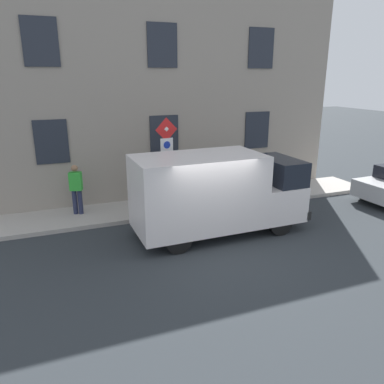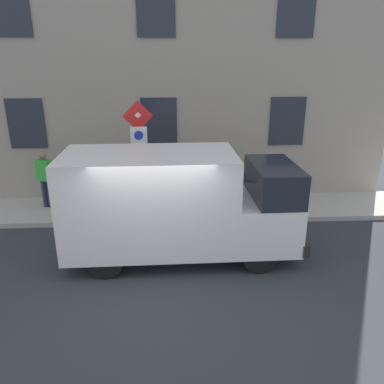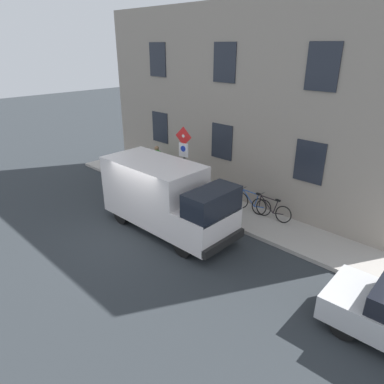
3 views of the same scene
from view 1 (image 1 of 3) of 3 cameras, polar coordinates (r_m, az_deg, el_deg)
The scene contains 9 objects.
ground_plane at distance 11.16m, azimuth 2.68°, elevation -7.64°, with size 80.00×80.00×0.00m, color #2B3034.
sidewalk_slab at distance 14.01m, azimuth -2.80°, elevation -2.05°, with size 2.05×16.59×0.14m, color #ABA49C.
building_facade at distance 14.56m, azimuth -4.81°, elevation 14.35°, with size 0.75×14.59×7.95m.
sign_post_stacked at distance 12.55m, azimuth -3.88°, elevation 6.03°, with size 0.18×0.56×3.15m.
delivery_van at distance 11.38m, azimuth 3.74°, elevation 0.02°, with size 2.08×5.36×2.50m.
bicycle_black at distance 15.43m, azimuth 7.12°, elevation 1.37°, with size 0.46×1.72×0.89m.
bicycle_blue at distance 15.05m, azimuth 4.20°, elevation 1.05°, with size 0.46×1.71×0.89m.
pedestrian at distance 13.29m, azimuth -17.18°, elevation 0.62°, with size 0.37×0.46×1.72m.
litter_bin at distance 13.16m, azimuth -3.09°, elevation -0.97°, with size 0.44×0.44×0.90m, color #2D5133.
Camera 1 is at (-9.24, 4.15, 4.69)m, focal length 35.10 mm.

